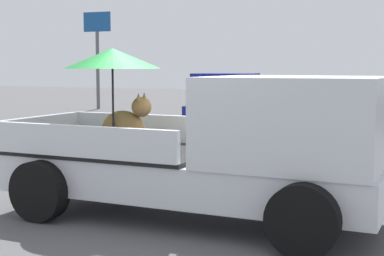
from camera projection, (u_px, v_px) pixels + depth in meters
ground_plane at (192, 218)px, 7.86m from camera, size 80.00×80.00×0.00m
pickup_truck_main at (222, 147)px, 7.58m from camera, size 5.10×2.36×2.27m
pickup_truck_red at (257, 103)px, 18.21m from camera, size 5.03×2.77×1.80m
parked_sedan_far at (297, 101)px, 21.31m from camera, size 4.61×2.84×1.33m
motel_sign at (97, 40)px, 27.43m from camera, size 1.40×0.16×4.53m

